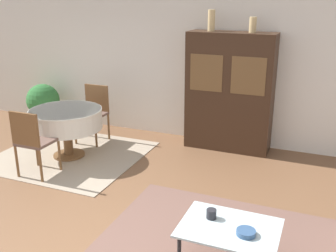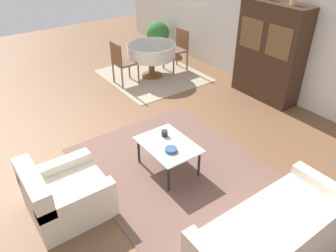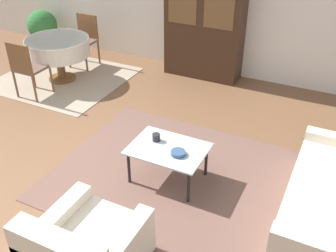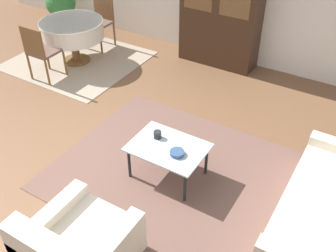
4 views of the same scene
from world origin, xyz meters
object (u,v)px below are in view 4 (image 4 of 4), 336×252
object	(u,v)px
couch	(332,214)
armchair	(77,248)
dining_chair_near	(40,49)
potted_plant	(61,4)
dining_chair_far	(100,18)
cup	(157,135)
dining_table	(72,30)
bowl	(177,153)
coffee_table	(168,150)
display_cabinet	(221,12)

from	to	relation	value
couch	armchair	world-z (taller)	couch
dining_chair_near	potted_plant	distance (m)	2.28
dining_chair_far	cup	world-z (taller)	dining_chair_far
dining_table	bowl	bearing A→B (deg)	-29.06
dining_chair_near	potted_plant	size ratio (longest dim) A/B	1.17
dining_chair_near	dining_chair_far	size ratio (longest dim) A/B	1.00
dining_chair_near	dining_chair_far	distance (m)	1.53
dining_chair_far	cup	bearing A→B (deg)	139.58
dining_table	armchair	bearing A→B (deg)	-47.77
coffee_table	dining_chair_far	xyz separation A→B (m)	(-2.95, 2.43, 0.15)
potted_plant	coffee_table	bearing A→B (deg)	-32.72
armchair	coffee_table	bearing A→B (deg)	87.31
dining_chair_far	cup	xyz separation A→B (m)	(2.76, -2.35, -0.06)
couch	armchair	bearing A→B (deg)	130.36
cup	display_cabinet	bearing A→B (deg)	101.11
display_cabinet	bowl	bearing A→B (deg)	-73.16
couch	display_cabinet	bearing A→B (deg)	42.59
armchair	coffee_table	world-z (taller)	armchair
dining_table	dining_chair_near	world-z (taller)	dining_chair_near
display_cabinet	couch	bearing A→B (deg)	-47.41
armchair	potted_plant	size ratio (longest dim) A/B	1.13
dining_table	potted_plant	world-z (taller)	potted_plant
display_cabinet	dining_chair_far	xyz separation A→B (m)	(-2.19, -0.54, -0.38)
display_cabinet	bowl	size ratio (longest dim) A/B	11.15
dining_chair_near	bowl	distance (m)	3.25
dining_chair_near	potted_plant	xyz separation A→B (m)	(-1.33, 1.85, -0.08)
dining_chair_near	potted_plant	bearing A→B (deg)	125.72
dining_table	dining_chair_far	bearing A→B (deg)	90.00
display_cabinet	dining_chair_far	size ratio (longest dim) A/B	1.98
display_cabinet	armchair	bearing A→B (deg)	-81.24
armchair	dining_chair_far	world-z (taller)	dining_chair_far
display_cabinet	potted_plant	distance (m)	3.56
bowl	couch	bearing A→B (deg)	6.42
dining_chair_far	dining_chair_near	bearing A→B (deg)	90.00
couch	potted_plant	size ratio (longest dim) A/B	2.35
couch	dining_chair_far	distance (m)	5.33
dining_chair_near	display_cabinet	bearing A→B (deg)	43.41
coffee_table	dining_table	world-z (taller)	dining_table
display_cabinet	dining_table	size ratio (longest dim) A/B	1.71
coffee_table	bowl	world-z (taller)	bowl
dining_chair_far	potted_plant	world-z (taller)	dining_chair_far
coffee_table	dining_chair_far	size ratio (longest dim) A/B	0.93
dining_chair_near	cup	bearing A→B (deg)	-16.60
potted_plant	couch	bearing A→B (deg)	-23.16
couch	dining_table	size ratio (longest dim) A/B	1.74
coffee_table	potted_plant	xyz separation A→B (m)	(-4.28, 2.75, 0.07)
bowl	potted_plant	distance (m)	5.25
bowl	armchair	bearing A→B (deg)	-98.99
armchair	cup	world-z (taller)	armchair
display_cabinet	potted_plant	xyz separation A→B (m)	(-3.52, -0.22, -0.46)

